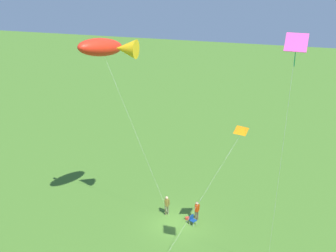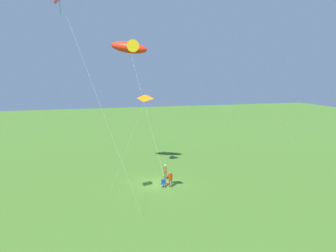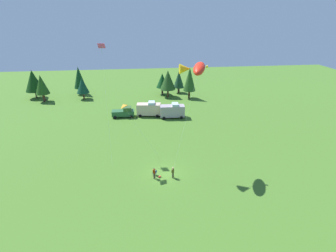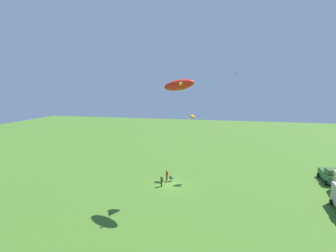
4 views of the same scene
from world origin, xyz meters
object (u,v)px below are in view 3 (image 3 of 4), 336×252
Objects in this scene: van_camper_beige at (149,109)px; van_motorhome_grey at (172,111)px; person_spectator at (154,172)px; truck_green_flatbed at (124,112)px; backpack_on_grass at (160,177)px; kite_large_fish at (196,69)px; kite_delta_orange at (123,106)px; person_kite_flyer at (173,172)px; kite_diamond_rainbow at (102,50)px; folding_chair at (155,172)px.

van_camper_beige is 5.49m from van_motorhome_grey.
person_spectator is 0.35× the size of truck_green_flatbed.
kite_large_fish is at bearing 29.25° from backpack_on_grass.
kite_delta_orange is at bearing 143.79° from backpack_on_grass.
person_spectator is 15.55m from kite_large_fish.
person_kite_flyer is at bearing -8.80° from backpack_on_grass.
truck_green_flatbed is at bearing -171.37° from van_camper_beige.
kite_diamond_rainbow is (-12.97, 6.81, 1.73)m from kite_large_fish.
kite_large_fish is (5.52, -22.04, 13.33)m from van_camper_beige.
van_camper_beige reaches higher than person_spectator.
van_camper_beige is at bearing 162.89° from van_motorhome_grey.
kite_diamond_rainbow is at bearing -130.89° from van_motorhome_grey.
van_camper_beige is at bearing 78.29° from kite_delta_orange.
kite_large_fish is at bearing -62.84° from truck_green_flatbed.
kite_diamond_rainbow is (-7.63, 9.80, 16.59)m from backpack_on_grass.
van_camper_beige is 22.68m from kite_diamond_rainbow.
person_kite_flyer is 0.31× the size of van_camper_beige.
person_kite_flyer is at bearing -169.96° from folding_chair.
van_camper_beige is (0.41, 24.41, 1.16)m from folding_chair.
truck_green_flatbed is at bearing 103.36° from backpack_on_grass.
truck_green_flatbed is at bearing 93.34° from kite_delta_orange.
van_camper_beige is at bearing -60.86° from folding_chair.
folding_chair is at bearing -52.52° from kite_diamond_rainbow.
kite_delta_orange reaches higher than van_motorhome_grey.
kite_delta_orange is (-10.00, 0.43, -5.03)m from kite_large_fish.
kite_delta_orange is (-6.56, 3.71, 8.92)m from person_kite_flyer.
kite_delta_orange is (-4.48, -21.61, 8.30)m from van_camper_beige.
backpack_on_grass is 25.07m from van_camper_beige.
kite_diamond_rainbow is at bearing -17.97° from person_spectator.
kite_large_fish is (11.25, -21.93, 13.87)m from truck_green_flatbed.
kite_delta_orange is at bearing -94.16° from van_camper_beige.
kite_diamond_rainbow reaches higher than van_motorhome_grey.
folding_chair is 24.44m from van_camper_beige.
kite_diamond_rainbow is at bearing -3.27° from person_kite_flyer.
van_camper_beige is at bearing -53.95° from person_spectator.
kite_delta_orange is (1.25, -21.50, 8.84)m from truck_green_flatbed.
person_kite_flyer is at bearing -29.46° from kite_delta_orange.
kite_large_fish reaches higher than person_spectator.
truck_green_flatbed reaches higher than backpack_on_grass.
kite_delta_orange is at bearing -4.41° from folding_chair.
van_motorhome_grey is (5.76, 23.32, 0.62)m from person_spectator.
person_kite_flyer is at bearing -146.07° from person_spectator.
kite_diamond_rainbow reaches higher than backpack_on_grass.
truck_green_flatbed is 0.28× the size of kite_diamond_rainbow.
van_motorhome_grey is (10.91, -1.73, 0.54)m from truck_green_flatbed.
person_spectator is at bearing -101.46° from van_motorhome_grey.
truck_green_flatbed is 28.29m from kite_large_fish.
kite_delta_orange is at bearing 177.55° from kite_large_fish.
kite_delta_orange reaches higher than person_spectator.
kite_delta_orange is (-3.89, 3.55, 8.92)m from person_spectator.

